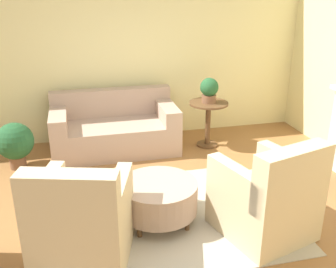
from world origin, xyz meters
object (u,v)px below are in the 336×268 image
couch (115,129)px  ottoman_table (158,197)px  armchair_right (267,200)px  potted_plant_on_side_table (209,89)px  potted_plant_floor (15,142)px  side_table (208,116)px  armchair_left (82,225)px

couch → ottoman_table: couch is taller
armchair_right → ottoman_table: (-1.00, 0.49, -0.11)m
potted_plant_on_side_table → potted_plant_floor: bearing=-177.4°
couch → ottoman_table: 2.05m
couch → side_table: size_ratio=2.61×
side_table → potted_plant_floor: bearing=-177.4°
ottoman_table → side_table: bearing=57.3°
couch → potted_plant_floor: couch is taller
side_table → ottoman_table: bearing=-122.7°
couch → potted_plant_on_side_table: size_ratio=4.91×
side_table → potted_plant_floor: size_ratio=1.09×
side_table → potted_plant_on_side_table: bearing=0.0°
armchair_right → side_table: armchair_right is taller
armchair_right → side_table: (0.18, 2.33, 0.09)m
ottoman_table → potted_plant_on_side_table: (1.18, 1.84, 0.61)m
armchair_right → potted_plant_on_side_table: (0.18, 2.33, 0.51)m
potted_plant_floor → armchair_right: bearing=-40.1°
couch → side_table: 1.44m
armchair_right → potted_plant_floor: armchair_right is taller
potted_plant_on_side_table → potted_plant_floor: 2.85m
armchair_left → potted_plant_on_side_table: size_ratio=2.80×
armchair_right → potted_plant_on_side_table: bearing=85.5°
potted_plant_floor → potted_plant_on_side_table: bearing=2.6°
armchair_left → potted_plant_on_side_table: bearing=49.6°
potted_plant_on_side_table → couch: bearing=172.3°
armchair_left → ottoman_table: bearing=31.3°
armchair_left → potted_plant_on_side_table: potted_plant_on_side_table is taller
armchair_left → potted_plant_on_side_table: (1.98, 2.33, 0.51)m
couch → potted_plant_on_side_table: potted_plant_on_side_table is taller
couch → potted_plant_floor: 1.42m
armchair_left → potted_plant_floor: 2.35m
couch → potted_plant_on_side_table: bearing=-7.7°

